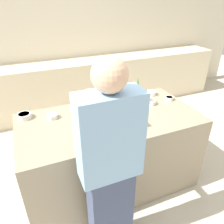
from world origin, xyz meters
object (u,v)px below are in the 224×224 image
(candy_bowl_beside_tree, at_px, (169,98))
(mug, at_px, (93,140))
(person, at_px, (110,167))
(candy_bowl_behind_tray, at_px, (151,93))
(decorative_tree, at_px, (137,91))
(candy_bowl_center_rear, at_px, (152,102))
(candy_bowl_front_corner, at_px, (24,116))
(baking_tray, at_px, (122,126))
(candy_bowl_near_tray_right, at_px, (52,116))
(gingerbread_house, at_px, (122,117))

(candy_bowl_beside_tree, xyz_separation_m, mug, (-1.10, -0.47, 0.02))
(candy_bowl_beside_tree, height_order, person, person)
(candy_bowl_behind_tray, xyz_separation_m, person, (-0.96, -0.98, -0.03))
(decorative_tree, height_order, candy_bowl_center_rear, decorative_tree)
(decorative_tree, distance_m, mug, 0.86)
(decorative_tree, height_order, candy_bowl_beside_tree, decorative_tree)
(candy_bowl_center_rear, distance_m, candy_bowl_front_corner, 1.37)
(candy_bowl_center_rear, height_order, candy_bowl_front_corner, candy_bowl_front_corner)
(decorative_tree, xyz_separation_m, mug, (-0.69, -0.51, -0.12))
(mug, bearing_deg, candy_bowl_center_rear, 27.99)
(mug, bearing_deg, decorative_tree, 36.52)
(candy_bowl_center_rear, distance_m, candy_bowl_behind_tray, 0.26)
(candy_bowl_center_rear, bearing_deg, mug, -152.01)
(decorative_tree, bearing_deg, baking_tray, -134.80)
(mug, bearing_deg, candy_bowl_front_corner, 126.76)
(person, bearing_deg, candy_bowl_front_corner, 118.38)
(decorative_tree, distance_m, candy_bowl_center_rear, 0.22)
(candy_bowl_beside_tree, bearing_deg, mug, -157.03)
(person, bearing_deg, decorative_tree, 50.90)
(candy_bowl_near_tray_right, bearing_deg, gingerbread_house, -35.20)
(candy_bowl_near_tray_right, distance_m, candy_bowl_front_corner, 0.28)
(candy_bowl_near_tray_right, xyz_separation_m, candy_bowl_behind_tray, (1.23, 0.10, 0.00))
(candy_bowl_near_tray_right, bearing_deg, candy_bowl_beside_tree, -4.53)
(candy_bowl_beside_tree, relative_size, person, 0.06)
(gingerbread_house, xyz_separation_m, mug, (-0.34, -0.16, -0.06))
(candy_bowl_behind_tray, relative_size, person, 0.07)
(gingerbread_house, relative_size, candy_bowl_beside_tree, 2.55)
(candy_bowl_center_rear, relative_size, candy_bowl_near_tray_right, 0.87)
(baking_tray, relative_size, candy_bowl_near_tray_right, 3.79)
(candy_bowl_center_rear, height_order, candy_bowl_beside_tree, candy_bowl_center_rear)
(candy_bowl_behind_tray, bearing_deg, candy_bowl_front_corner, 179.88)
(candy_bowl_beside_tree, height_order, candy_bowl_near_tray_right, candy_bowl_near_tray_right)
(mug, bearing_deg, candy_bowl_beside_tree, 22.97)
(candy_bowl_center_rear, distance_m, mug, 0.96)
(baking_tray, xyz_separation_m, candy_bowl_near_tray_right, (-0.59, 0.41, 0.02))
(mug, bearing_deg, candy_bowl_near_tray_right, 113.37)
(mug, height_order, person, person)
(candy_bowl_beside_tree, height_order, candy_bowl_behind_tray, candy_bowl_behind_tray)
(baking_tray, height_order, person, person)
(candy_bowl_front_corner, xyz_separation_m, person, (0.53, -0.98, -0.03))
(gingerbread_house, distance_m, candy_bowl_center_rear, 0.59)
(candy_bowl_front_corner, height_order, mug, mug)
(baking_tray, relative_size, gingerbread_house, 1.73)
(decorative_tree, xyz_separation_m, candy_bowl_front_corner, (-1.19, 0.17, -0.13))
(candy_bowl_center_rear, xyz_separation_m, person, (-0.82, -0.76, -0.03))
(candy_bowl_center_rear, bearing_deg, decorative_tree, 160.23)
(person, bearing_deg, candy_bowl_behind_tray, 45.67)
(candy_bowl_beside_tree, height_order, candy_bowl_front_corner, candy_bowl_front_corner)
(baking_tray, distance_m, candy_bowl_near_tray_right, 0.72)
(gingerbread_house, bearing_deg, candy_bowl_beside_tree, 22.01)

